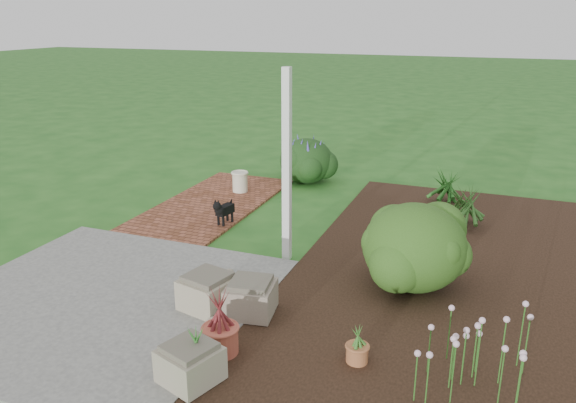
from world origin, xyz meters
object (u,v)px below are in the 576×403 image
(stone_trough_near, at_px, (190,365))
(evergreen_shrub, at_px, (415,245))
(black_dog, at_px, (223,209))
(cream_ceramic_urn, at_px, (240,182))

(stone_trough_near, relative_size, evergreen_shrub, 0.38)
(stone_trough_near, distance_m, black_dog, 3.87)
(black_dog, height_order, cream_ceramic_urn, black_dog)
(evergreen_shrub, bearing_deg, black_dog, 161.81)
(stone_trough_near, xyz_separation_m, black_dog, (-1.52, 3.56, 0.08))
(black_dog, relative_size, evergreen_shrub, 0.38)
(stone_trough_near, relative_size, cream_ceramic_urn, 1.27)
(cream_ceramic_urn, xyz_separation_m, evergreen_shrub, (3.52, -2.59, 0.32))
(cream_ceramic_urn, bearing_deg, black_dog, -72.73)
(evergreen_shrub, bearing_deg, stone_trough_near, -120.37)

